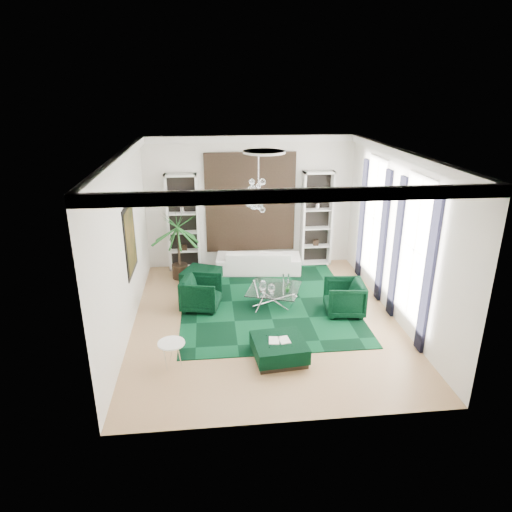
{
  "coord_description": "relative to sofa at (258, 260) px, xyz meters",
  "views": [
    {
      "loc": [
        -1.2,
        -9.34,
        5.09
      ],
      "look_at": [
        -0.15,
        0.5,
        1.37
      ],
      "focal_mm": 32.0,
      "sensor_mm": 36.0,
      "label": 1
    }
  ],
  "objects": [
    {
      "name": "wall_right",
      "position": [
        2.84,
        -2.83,
        1.55
      ],
      "size": [
        0.02,
        7.0,
        3.8
      ],
      "primitive_type": "cube",
      "color": "silver",
      "rests_on": "ground"
    },
    {
      "name": "rug",
      "position": [
        -0.01,
        -1.9,
        -0.34
      ],
      "size": [
        4.2,
        5.0,
        0.02
      ],
      "primitive_type": "cube",
      "color": "black",
      "rests_on": "floor"
    },
    {
      "name": "window_far",
      "position": [
        2.82,
        -1.33,
        1.55
      ],
      "size": [
        0.03,
        1.1,
        2.9
      ],
      "primitive_type": "cube",
      "color": "white",
      "rests_on": "wall_right"
    },
    {
      "name": "floor",
      "position": [
        -0.17,
        -2.83,
        -0.36
      ],
      "size": [
        6.0,
        7.0,
        0.02
      ],
      "primitive_type": "cube",
      "color": "tan",
      "rests_on": "ground"
    },
    {
      "name": "window_near",
      "position": [
        2.82,
        -3.73,
        1.55
      ],
      "size": [
        0.03,
        1.1,
        2.9
      ],
      "primitive_type": "cube",
      "color": "white",
      "rests_on": "wall_right"
    },
    {
      "name": "book",
      "position": [
        -0.09,
        -4.51,
        0.07
      ],
      "size": [
        0.42,
        0.28,
        0.03
      ],
      "primitive_type": "cube",
      "color": "white",
      "rests_on": "ottoman_front"
    },
    {
      "name": "table_plant",
      "position": [
        0.45,
        -2.34,
        0.18
      ],
      "size": [
        0.16,
        0.15,
        0.24
      ],
      "primitive_type": "imported",
      "rotation": [
        0.0,
        0.0,
        0.34
      ],
      "color": "#19591E",
      "rests_on": "coffee_table"
    },
    {
      "name": "chandelier",
      "position": [
        -0.29,
        -2.51,
        2.5
      ],
      "size": [
        0.92,
        0.92,
        0.72
      ],
      "primitive_type": null,
      "rotation": [
        0.0,
        0.0,
        -0.16
      ],
      "color": "white",
      "rests_on": "ceiling"
    },
    {
      "name": "crown_molding",
      "position": [
        -0.17,
        -2.83,
        3.35
      ],
      "size": [
        6.0,
        7.0,
        0.18
      ],
      "primitive_type": null,
      "color": "white",
      "rests_on": "ceiling"
    },
    {
      "name": "curtain_near_b",
      "position": [
        2.79,
        -2.95,
        1.3
      ],
      "size": [
        0.07,
        0.3,
        3.25
      ],
      "primitive_type": "cube",
      "color": "black",
      "rests_on": "floor"
    },
    {
      "name": "shelving_right",
      "position": [
        1.78,
        0.48,
        1.05
      ],
      "size": [
        0.9,
        0.38,
        2.8
      ],
      "primitive_type": null,
      "color": "white",
      "rests_on": "floor"
    },
    {
      "name": "sofa",
      "position": [
        0.0,
        0.0,
        0.0
      ],
      "size": [
        2.48,
        1.19,
        0.7
      ],
      "primitive_type": "imported",
      "rotation": [
        0.0,
        0.0,
        3.03
      ],
      "color": "white",
      "rests_on": "floor"
    },
    {
      "name": "ottoman_front",
      "position": [
        -0.09,
        -4.51,
        -0.15
      ],
      "size": [
        1.09,
        1.09,
        0.4
      ],
      "primitive_type": "cube",
      "rotation": [
        0.0,
        0.0,
        0.1
      ],
      "color": "black",
      "rests_on": "floor"
    },
    {
      "name": "coffee_table",
      "position": [
        0.15,
        -2.09,
        -0.14
      ],
      "size": [
        1.53,
        1.53,
        0.41
      ],
      "primitive_type": null,
      "rotation": [
        0.0,
        0.0,
        -0.34
      ],
      "color": "white",
      "rests_on": "floor"
    },
    {
      "name": "painting",
      "position": [
        -3.14,
        -2.23,
        1.5
      ],
      "size": [
        0.04,
        1.3,
        1.6
      ],
      "primitive_type": "cube",
      "color": "black",
      "rests_on": "wall_left"
    },
    {
      "name": "ceiling",
      "position": [
        -0.17,
        -2.83,
        3.46
      ],
      "size": [
        6.0,
        7.0,
        0.02
      ],
      "primitive_type": "cube",
      "color": "white",
      "rests_on": "ground"
    },
    {
      "name": "curtain_near_a",
      "position": [
        2.79,
        -4.51,
        1.3
      ],
      "size": [
        0.07,
        0.3,
        3.25
      ],
      "primitive_type": "cube",
      "color": "black",
      "rests_on": "floor"
    },
    {
      "name": "armchair_left",
      "position": [
        -1.62,
        -2.17,
        0.06
      ],
      "size": [
        1.06,
        1.05,
        0.81
      ],
      "primitive_type": "imported",
      "rotation": [
        0.0,
        0.0,
        1.35
      ],
      "color": "black",
      "rests_on": "floor"
    },
    {
      "name": "armchair_right",
      "position": [
        1.72,
        -2.78,
        0.06
      ],
      "size": [
        0.98,
        0.96,
        0.81
      ],
      "primitive_type": "imported",
      "rotation": [
        0.0,
        0.0,
        -1.68
      ],
      "color": "black",
      "rests_on": "floor"
    },
    {
      "name": "wall_front",
      "position": [
        -0.17,
        -6.34,
        1.55
      ],
      "size": [
        6.0,
        0.02,
        3.8
      ],
      "primitive_type": "cube",
      "color": "silver",
      "rests_on": "ground"
    },
    {
      "name": "shelving_left",
      "position": [
        -2.12,
        0.48,
        1.05
      ],
      "size": [
        0.9,
        0.38,
        2.8
      ],
      "primitive_type": null,
      "color": "white",
      "rests_on": "floor"
    },
    {
      "name": "side_table",
      "position": [
        -2.17,
        -4.54,
        -0.1
      ],
      "size": [
        0.69,
        0.69,
        0.5
      ],
      "primitive_type": "cylinder",
      "rotation": [
        0.0,
        0.0,
        -0.42
      ],
      "color": "white",
      "rests_on": "floor"
    },
    {
      "name": "wall_left",
      "position": [
        -3.18,
        -2.83,
        1.55
      ],
      "size": [
        0.02,
        7.0,
        3.8
      ],
      "primitive_type": "cube",
      "color": "silver",
      "rests_on": "ground"
    },
    {
      "name": "curtain_far_a",
      "position": [
        2.79,
        -2.11,
        1.3
      ],
      "size": [
        0.07,
        0.3,
        3.25
      ],
      "primitive_type": "cube",
      "color": "black",
      "rests_on": "floor"
    },
    {
      "name": "tapestry",
      "position": [
        -0.17,
        0.63,
        1.55
      ],
      "size": [
        2.5,
        0.06,
        2.8
      ],
      "primitive_type": "cube",
      "color": "black",
      "rests_on": "wall_back"
    },
    {
      "name": "curtain_far_b",
      "position": [
        2.79,
        -0.55,
        1.3
      ],
      "size": [
        0.07,
        0.3,
        3.25
      ],
      "primitive_type": "cube",
      "color": "black",
      "rests_on": "floor"
    },
    {
      "name": "ottoman_side",
      "position": [
        -1.64,
        -0.69,
        -0.15
      ],
      "size": [
        1.18,
        1.18,
        0.4
      ],
      "primitive_type": "cube",
      "rotation": [
        0.0,
        0.0,
        -0.41
      ],
      "color": "black",
      "rests_on": "floor"
    },
    {
      "name": "wall_back",
      "position": [
        -0.17,
        0.68,
        1.55
      ],
      "size": [
        6.0,
        0.02,
        3.8
      ],
      "primitive_type": "cube",
      "color": "silver",
      "rests_on": "ground"
    },
    {
      "name": "ceiling_medallion",
      "position": [
        -0.17,
        -2.53,
        3.42
      ],
      "size": [
        0.9,
        0.9,
        0.05
      ],
      "primitive_type": "cylinder",
      "color": "white",
      "rests_on": "ceiling"
    },
    {
      "name": "palm",
      "position": [
        -2.23,
        -0.22,
        0.85
      ],
      "size": [
        1.69,
        1.69,
        2.4
      ],
      "primitive_type": null,
      "rotation": [
        0.0,
        0.0,
        -0.14
      ],
      "color": "#19591E",
      "rests_on": "floor"
    }
  ]
}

